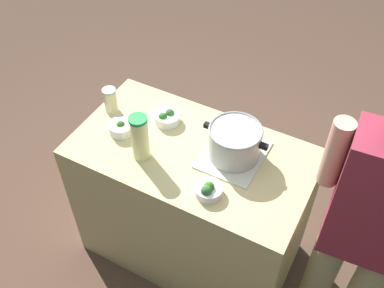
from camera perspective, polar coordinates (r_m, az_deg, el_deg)
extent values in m
plane|color=brown|center=(2.94, 0.00, -12.71)|extent=(8.00, 8.00, 0.00)
cube|color=#CEBD80|center=(2.57, 0.00, -7.61)|extent=(1.19, 0.66, 0.88)
cube|color=beige|center=(2.22, 5.21, -1.34)|extent=(0.28, 0.34, 0.01)
cylinder|color=#B7B7BC|center=(2.16, 5.36, 0.19)|extent=(0.25, 0.25, 0.16)
torus|color=#99999E|center=(2.10, 5.51, 1.73)|extent=(0.25, 0.25, 0.01)
cube|color=black|center=(2.17, 2.03, 2.31)|extent=(0.04, 0.02, 0.02)
cube|color=black|center=(2.09, 8.96, -0.27)|extent=(0.04, 0.02, 0.02)
cylinder|color=#EDECA1|center=(2.14, -6.53, 0.67)|extent=(0.08, 0.08, 0.23)
cylinder|color=#219041|center=(2.06, -6.81, 3.08)|extent=(0.09, 0.09, 0.02)
ellipsoid|color=yellow|center=(2.11, -6.34, 1.41)|extent=(0.04, 0.04, 0.01)
cylinder|color=beige|center=(2.44, -10.15, 5.33)|extent=(0.07, 0.07, 0.13)
cylinder|color=#B2AD99|center=(2.40, -10.37, 6.61)|extent=(0.07, 0.07, 0.01)
cylinder|color=silver|center=(2.37, -3.11, 3.27)|extent=(0.13, 0.13, 0.05)
ellipsoid|color=#257A20|center=(2.34, -3.68, 3.36)|extent=(0.04, 0.04, 0.05)
ellipsoid|color=#3A6D33|center=(2.36, -2.79, 3.84)|extent=(0.05, 0.05, 0.05)
cylinder|color=silver|center=(2.05, 2.10, -5.83)|extent=(0.13, 0.13, 0.05)
ellipsoid|color=#356935|center=(2.01, 1.83, -5.90)|extent=(0.05, 0.05, 0.06)
ellipsoid|color=#33761D|center=(2.02, 2.13, -5.40)|extent=(0.05, 0.05, 0.06)
cylinder|color=silver|center=(2.33, -8.87, 1.98)|extent=(0.12, 0.12, 0.05)
ellipsoid|color=#2F702A|center=(2.32, -8.92, 2.31)|extent=(0.04, 0.04, 0.05)
ellipsoid|color=#347730|center=(2.32, -8.97, 2.37)|extent=(0.04, 0.04, 0.04)
ellipsoid|color=#396625|center=(2.32, -8.97, 2.27)|extent=(0.04, 0.04, 0.04)
cylinder|color=tan|center=(2.42, 15.30, -16.44)|extent=(0.14, 0.14, 0.86)
cube|color=maroon|center=(1.83, 22.66, -6.63)|extent=(0.35, 0.23, 0.61)
cylinder|color=tan|center=(1.71, 17.50, -1.08)|extent=(0.08, 0.08, 0.30)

